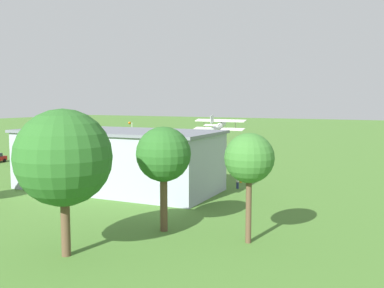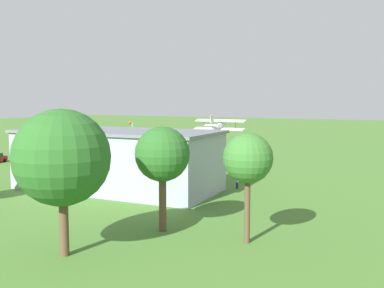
% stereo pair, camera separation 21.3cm
% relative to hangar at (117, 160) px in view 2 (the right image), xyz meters
% --- Properties ---
extents(ground_plane, '(400.00, 400.00, 0.00)m').
position_rel_hangar_xyz_m(ground_plane, '(1.78, -29.24, -3.79)').
color(ground_plane, '#47752D').
extents(hangar, '(26.26, 12.61, 7.56)m').
position_rel_hangar_xyz_m(hangar, '(0.00, 0.00, 0.00)').
color(hangar, '#99A3AD').
rests_on(hangar, ground_plane).
extents(biplane, '(9.47, 6.38, 3.92)m').
position_rel_hangar_xyz_m(biplane, '(-2.55, -25.86, 2.93)').
color(biplane, silver).
extents(car_silver, '(2.05, 4.07, 1.66)m').
position_rel_hangar_xyz_m(car_silver, '(13.70, -9.47, -2.94)').
color(car_silver, '#B7B7BC').
rests_on(car_silver, ground_plane).
extents(car_grey, '(2.40, 4.64, 1.53)m').
position_rel_hangar_xyz_m(car_grey, '(20.16, -11.05, -2.98)').
color(car_grey, slate).
rests_on(car_grey, ground_plane).
extents(car_green, '(1.90, 4.37, 1.76)m').
position_rel_hangar_xyz_m(car_green, '(27.37, -9.42, -2.89)').
color(car_green, '#1E6B38').
rests_on(car_green, ground_plane).
extents(person_crossing_taxiway, '(0.51, 0.51, 1.66)m').
position_rel_hangar_xyz_m(person_crossing_taxiway, '(11.42, -11.78, -2.96)').
color(person_crossing_taxiway, '#B23333').
rests_on(person_crossing_taxiway, ground_plane).
extents(person_beside_truck, '(0.44, 0.44, 1.62)m').
position_rel_hangar_xyz_m(person_beside_truck, '(-7.10, -13.47, -2.99)').
color(person_beside_truck, orange).
rests_on(person_beside_truck, ground_plane).
extents(person_walking_on_apron, '(0.49, 0.49, 1.73)m').
position_rel_hangar_xyz_m(person_walking_on_apron, '(-12.35, -11.29, -2.93)').
color(person_walking_on_apron, orange).
rests_on(person_walking_on_apron, ground_plane).
extents(person_at_fence_line, '(0.44, 0.44, 1.66)m').
position_rel_hangar_xyz_m(person_at_fence_line, '(-13.42, -7.32, -2.96)').
color(person_at_fence_line, navy).
rests_on(person_at_fence_line, ground_plane).
extents(tree_near_perimeter_road, '(6.96, 6.96, 10.70)m').
position_rel_hangar_xyz_m(tree_near_perimeter_road, '(-11.17, 21.28, 3.39)').
color(tree_near_perimeter_road, brown).
rests_on(tree_near_perimeter_road, ground_plane).
extents(tree_by_windsock, '(3.93, 3.93, 8.76)m').
position_rel_hangar_xyz_m(tree_by_windsock, '(-21.97, 12.49, 2.93)').
color(tree_by_windsock, brown).
rests_on(tree_by_windsock, ground_plane).
extents(tree_behind_hangar_left, '(4.72, 4.72, 9.06)m').
position_rel_hangar_xyz_m(tree_behind_hangar_left, '(-14.37, 12.78, 2.83)').
color(tree_behind_hangar_left, brown).
rests_on(tree_behind_hangar_left, ground_plane).
extents(windsock, '(1.33, 1.43, 6.85)m').
position_rel_hangar_xyz_m(windsock, '(19.97, -31.06, 2.21)').
color(windsock, silver).
rests_on(windsock, ground_plane).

